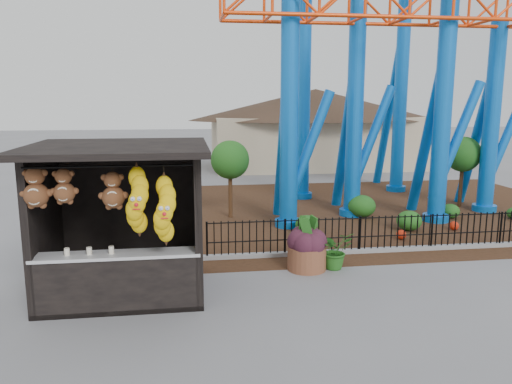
{
  "coord_description": "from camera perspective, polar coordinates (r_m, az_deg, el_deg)",
  "views": [
    {
      "loc": [
        -1.67,
        -9.12,
        4.0
      ],
      "look_at": [
        -0.17,
        1.5,
        2.0
      ],
      "focal_mm": 35.0,
      "sensor_mm": 36.0,
      "label": 1
    }
  ],
  "objects": [
    {
      "name": "ground",
      "position": [
        10.1,
        2.19,
        -12.78
      ],
      "size": [
        120.0,
        120.0,
        0.0
      ],
      "primitive_type": "plane",
      "color": "slate",
      "rests_on": "ground"
    },
    {
      "name": "mulch_bed",
      "position": [
        18.47,
        10.03,
        -2.09
      ],
      "size": [
        18.0,
        12.0,
        0.02
      ],
      "primitive_type": "cube",
      "color": "#331E11",
      "rests_on": "ground"
    },
    {
      "name": "curb",
      "position": [
        13.95,
        16.41,
        -6.29
      ],
      "size": [
        18.0,
        0.18,
        0.12
      ],
      "primitive_type": "cube",
      "color": "gray",
      "rests_on": "ground"
    },
    {
      "name": "prize_booth",
      "position": [
        10.43,
        -15.18,
        -3.56
      ],
      "size": [
        3.5,
        3.4,
        3.12
      ],
      "color": "black",
      "rests_on": "ground"
    },
    {
      "name": "picket_fence",
      "position": [
        14.23,
        19.81,
        -4.33
      ],
      "size": [
        12.2,
        0.06,
        1.0
      ],
      "primitive_type": null,
      "color": "black",
      "rests_on": "ground"
    },
    {
      "name": "roller_coaster",
      "position": [
        18.79,
        13.87,
        17.73
      ],
      "size": [
        11.0,
        6.37,
        10.82
      ],
      "color": "blue",
      "rests_on": "ground"
    },
    {
      "name": "terracotta_planter",
      "position": [
        12.02,
        5.82,
        -7.51
      ],
      "size": [
        0.93,
        0.93,
        0.57
      ],
      "primitive_type": "cylinder",
      "rotation": [
        0.0,
        0.0,
        0.01
      ],
      "color": "brown",
      "rests_on": "ground"
    },
    {
      "name": "planter_foliage",
      "position": [
        11.84,
        5.87,
        -4.72
      ],
      "size": [
        0.7,
        0.7,
        0.64
      ],
      "primitive_type": "ellipsoid",
      "color": "#361522",
      "rests_on": "terracotta_planter"
    },
    {
      "name": "potted_plant",
      "position": [
        12.14,
        9.01,
        -6.57
      ],
      "size": [
        0.99,
        0.92,
        0.91
      ],
      "primitive_type": "imported",
      "rotation": [
        0.0,
        0.0,
        0.31
      ],
      "color": "#295E1B",
      "rests_on": "ground"
    },
    {
      "name": "landscaping",
      "position": [
        16.78,
        14.6,
        -2.45
      ],
      "size": [
        7.98,
        3.69,
        0.76
      ],
      "color": "#1E5318",
      "rests_on": "mulch_bed"
    },
    {
      "name": "pavilion",
      "position": [
        30.13,
        6.77,
        8.7
      ],
      "size": [
        15.0,
        15.0,
        4.8
      ],
      "color": "#BFAD8C",
      "rests_on": "ground"
    }
  ]
}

